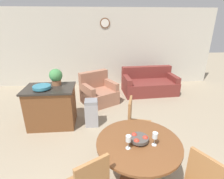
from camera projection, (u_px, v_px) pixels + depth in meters
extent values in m
cube|color=beige|center=(104.00, 48.00, 6.30)|extent=(8.00, 0.06, 2.70)
cylinder|color=brown|center=(105.00, 23.00, 5.96)|extent=(0.34, 0.02, 0.34)
cylinder|color=white|center=(105.00, 23.00, 5.94)|extent=(0.27, 0.01, 0.27)
cylinder|color=brown|center=(137.00, 162.00, 2.49)|extent=(0.12, 0.12, 0.65)
cylinder|color=brown|center=(139.00, 143.00, 2.37)|extent=(1.15, 1.15, 0.03)
cube|color=#9E6B3D|center=(204.00, 176.00, 1.84)|extent=(0.23, 0.36, 0.50)
cylinder|color=#9E6B3D|center=(149.00, 132.00, 3.43)|extent=(0.04, 0.04, 0.43)
cylinder|color=#9E6B3D|center=(150.00, 145.00, 3.08)|extent=(0.04, 0.04, 0.43)
cylinder|color=#9E6B3D|center=(130.00, 130.00, 3.50)|extent=(0.04, 0.04, 0.43)
cylinder|color=#9E6B3D|center=(128.00, 142.00, 3.14)|extent=(0.04, 0.04, 0.43)
cube|color=#9E6B3D|center=(140.00, 126.00, 3.20)|extent=(0.52, 0.52, 0.05)
cube|color=#9E6B3D|center=(130.00, 112.00, 3.13)|extent=(0.14, 0.38, 0.50)
cylinder|color=#4C4742|center=(139.00, 141.00, 2.36)|extent=(0.10, 0.10, 0.03)
cylinder|color=#4C4742|center=(139.00, 139.00, 2.34)|extent=(0.26, 0.26, 0.04)
sphere|color=#B73323|center=(145.00, 138.00, 2.33)|extent=(0.08, 0.08, 0.08)
sphere|color=#B73323|center=(134.00, 135.00, 2.40)|extent=(0.08, 0.08, 0.08)
sphere|color=#B73323|center=(137.00, 142.00, 2.27)|extent=(0.08, 0.08, 0.08)
cylinder|color=silver|center=(128.00, 148.00, 2.24)|extent=(0.06, 0.06, 0.01)
cylinder|color=silver|center=(128.00, 145.00, 2.22)|extent=(0.01, 0.01, 0.10)
cylinder|color=silver|center=(128.00, 139.00, 2.18)|extent=(0.07, 0.07, 0.08)
cylinder|color=silver|center=(154.00, 145.00, 2.30)|extent=(0.06, 0.06, 0.01)
cylinder|color=silver|center=(154.00, 141.00, 2.28)|extent=(0.01, 0.01, 0.10)
cylinder|color=silver|center=(155.00, 135.00, 2.24)|extent=(0.07, 0.07, 0.08)
cube|color=brown|center=(52.00, 107.00, 3.94)|extent=(1.00, 0.67, 0.88)
cube|color=#2D2823|center=(49.00, 88.00, 3.77)|extent=(1.06, 0.73, 0.04)
cylinder|color=teal|center=(42.00, 89.00, 3.65)|extent=(0.13, 0.13, 0.02)
cylinder|color=teal|center=(42.00, 87.00, 3.64)|extent=(0.37, 0.37, 0.06)
cylinder|color=#A36642|center=(57.00, 82.00, 3.91)|extent=(0.20, 0.20, 0.11)
sphere|color=#478E4C|center=(56.00, 75.00, 3.85)|extent=(0.29, 0.29, 0.29)
cube|color=#9E9EA3|center=(92.00, 114.00, 3.98)|extent=(0.29, 0.28, 0.55)
cube|color=gray|center=(91.00, 102.00, 3.86)|extent=(0.28, 0.26, 0.08)
cube|color=maroon|center=(149.00, 87.00, 5.83)|extent=(1.77, 1.06, 0.42)
cube|color=maroon|center=(146.00, 72.00, 6.02)|extent=(1.72, 0.32, 0.40)
cube|color=maroon|center=(127.00, 85.00, 5.69)|extent=(0.22, 0.88, 0.60)
cube|color=maroon|center=(171.00, 83.00, 5.90)|extent=(0.22, 0.88, 0.60)
cube|color=#A87056|center=(99.00, 97.00, 5.09)|extent=(1.17, 1.14, 0.40)
cube|color=#A87056|center=(94.00, 79.00, 5.18)|extent=(0.86, 0.59, 0.49)
cube|color=#A87056|center=(88.00, 96.00, 4.86)|extent=(0.48, 0.72, 0.62)
cube|color=#A87056|center=(110.00, 90.00, 5.25)|extent=(0.48, 0.72, 0.62)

